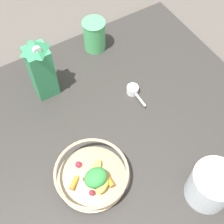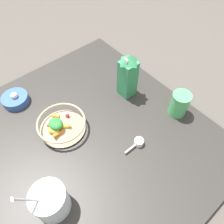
{
  "view_description": "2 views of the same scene",
  "coord_description": "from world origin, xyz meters",
  "px_view_note": "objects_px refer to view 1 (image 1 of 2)",
  "views": [
    {
      "loc": [
        -0.24,
        -0.35,
        0.95
      ],
      "look_at": [
        0.05,
        0.13,
        0.1
      ],
      "focal_mm": 50.0,
      "sensor_mm": 36.0,
      "label": 1
    },
    {
      "loc": [
        0.47,
        -0.2,
        0.91
      ],
      "look_at": [
        0.02,
        0.18,
        0.13
      ],
      "focal_mm": 35.0,
      "sensor_mm": 36.0,
      "label": 2
    }
  ],
  "objects_px": {
    "fruit_bowl": "(92,175)",
    "yogurt_tub": "(212,185)",
    "milk_carton": "(41,68)",
    "drinking_cup": "(94,35)"
  },
  "relations": [
    {
      "from": "drinking_cup",
      "to": "fruit_bowl",
      "type": "bearing_deg",
      "value": -119.86
    },
    {
      "from": "milk_carton",
      "to": "drinking_cup",
      "type": "xyz_separation_m",
      "value": [
        0.26,
        0.1,
        -0.06
      ]
    },
    {
      "from": "fruit_bowl",
      "to": "yogurt_tub",
      "type": "relative_size",
      "value": 0.95
    },
    {
      "from": "yogurt_tub",
      "to": "drinking_cup",
      "type": "distance_m",
      "value": 0.7
    },
    {
      "from": "yogurt_tub",
      "to": "fruit_bowl",
      "type": "bearing_deg",
      "value": 142.13
    },
    {
      "from": "milk_carton",
      "to": "yogurt_tub",
      "type": "height_order",
      "value": "milk_carton"
    },
    {
      "from": "fruit_bowl",
      "to": "milk_carton",
      "type": "distance_m",
      "value": 0.4
    },
    {
      "from": "drinking_cup",
      "to": "milk_carton",
      "type": "bearing_deg",
      "value": -158.73
    },
    {
      "from": "fruit_bowl",
      "to": "yogurt_tub",
      "type": "distance_m",
      "value": 0.35
    },
    {
      "from": "milk_carton",
      "to": "yogurt_tub",
      "type": "bearing_deg",
      "value": -67.39
    }
  ]
}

